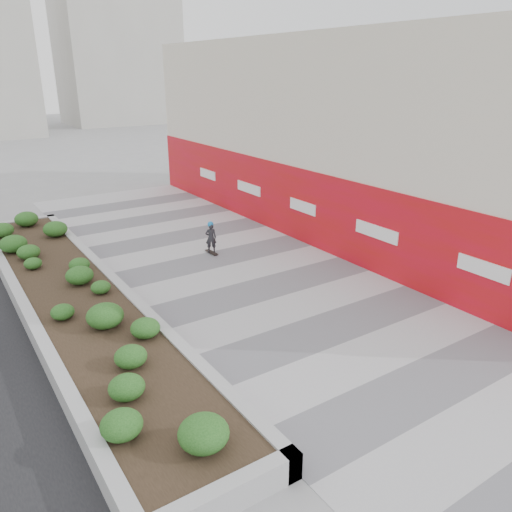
# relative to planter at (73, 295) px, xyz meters

# --- Properties ---
(ground) EXTENTS (160.00, 160.00, 0.00)m
(ground) POSITION_rel_planter_xyz_m (5.50, -7.00, -0.42)
(ground) COLOR gray
(ground) RESTS_ON ground
(walkway) EXTENTS (8.00, 36.00, 0.01)m
(walkway) POSITION_rel_planter_xyz_m (5.50, -4.00, -0.41)
(walkway) COLOR #A8A8AD
(walkway) RESTS_ON ground
(building) EXTENTS (6.04, 24.08, 8.00)m
(building) POSITION_rel_planter_xyz_m (12.48, 1.98, 3.56)
(building) COLOR beige
(building) RESTS_ON ground
(planter) EXTENTS (3.00, 18.00, 0.90)m
(planter) POSITION_rel_planter_xyz_m (0.00, 0.00, 0.00)
(planter) COLOR #9E9EA0
(planter) RESTS_ON ground
(distant_bldg_north_r) EXTENTS (14.00, 10.00, 24.00)m
(distant_bldg_north_r) POSITION_rel_planter_xyz_m (20.50, 53.00, 11.58)
(distant_bldg_north_r) COLOR #ADAAA3
(distant_bldg_north_r) RESTS_ON ground
(manhole_cover) EXTENTS (0.44, 0.44, 0.01)m
(manhole_cover) POSITION_rel_planter_xyz_m (6.00, -4.00, -0.42)
(manhole_cover) COLOR #595654
(manhole_cover) RESTS_ON ground
(skateboarder) EXTENTS (0.49, 0.73, 1.30)m
(skateboarder) POSITION_rel_planter_xyz_m (5.66, 1.82, 0.24)
(skateboarder) COLOR beige
(skateboarder) RESTS_ON ground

